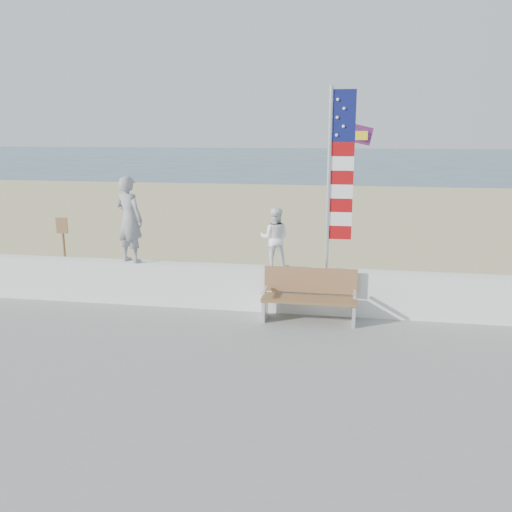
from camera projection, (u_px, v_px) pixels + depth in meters
The scene contains 10 objects.
ground at pixel (227, 356), 9.29m from camera, with size 220.00×220.00×0.00m, color #325065.
sand at pixel (287, 246), 17.92m from camera, with size 90.00×40.00×0.08m, color #C5B583.
boardwalk at pixel (139, 503), 5.42m from camera, with size 50.00×12.40×0.10m, color gray.
seawall at pixel (248, 288), 11.06m from camera, with size 30.00×0.35×0.90m, color white.
adult at pixel (130, 219), 11.16m from camera, with size 0.65×0.43×1.79m, color gray.
child at pixel (275, 238), 10.73m from camera, with size 0.59×0.46×1.21m, color white.
bench at pixel (309, 295), 10.40m from camera, with size 1.80×0.57×1.00m.
flag at pixel (336, 172), 10.25m from camera, with size 0.50×0.08×3.50m.
parafoil_kite at pixel (357, 134), 13.86m from camera, with size 0.90×0.43×0.60m.
sign at pixel (63, 240), 14.31m from camera, with size 0.32×0.07×1.46m.
Camera 1 is at (1.95, -8.45, 3.77)m, focal length 38.00 mm.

